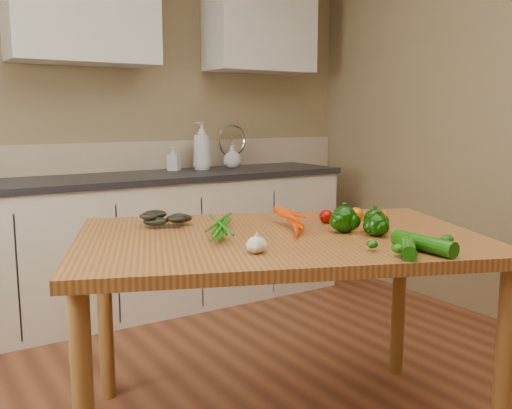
{
  "coord_description": "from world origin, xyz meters",
  "views": [
    {
      "loc": [
        -1.15,
        -1.33,
        1.29
      ],
      "look_at": [
        0.14,
        0.7,
        0.91
      ],
      "focal_mm": 40.0,
      "sensor_mm": 36.0,
      "label": 1
    }
  ],
  "objects": [
    {
      "name": "pepper_b",
      "position": [
        0.44,
        0.29,
        0.87
      ],
      "size": [
        0.09,
        0.09,
        0.09
      ],
      "primitive_type": "sphere",
      "color": "black",
      "rests_on": "table"
    },
    {
      "name": "upper_cabinets",
      "position": [
        0.51,
        2.32,
        1.95
      ],
      "size": [
        2.15,
        0.35,
        0.7
      ],
      "color": "silver",
      "rests_on": "room"
    },
    {
      "name": "room",
      "position": [
        0.0,
        0.17,
        1.25
      ],
      "size": [
        4.04,
        5.04,
        2.64
      ],
      "color": "brown",
      "rests_on": "ground"
    },
    {
      "name": "zucchini_a",
      "position": [
        0.34,
        -0.04,
        0.86
      ],
      "size": [
        0.06,
        0.25,
        0.06
      ],
      "primitive_type": "cylinder",
      "rotation": [
        1.57,
        0.0,
        0.02
      ],
      "color": "#114807",
      "rests_on": "table"
    },
    {
      "name": "tomato_b",
      "position": [
        0.53,
        0.51,
        0.86
      ],
      "size": [
        0.06,
        0.06,
        0.06
      ],
      "primitive_type": "ellipsoid",
      "color": "#CA6005",
      "rests_on": "table"
    },
    {
      "name": "tomato_a",
      "position": [
        0.39,
        0.54,
        0.86
      ],
      "size": [
        0.06,
        0.06,
        0.06
      ],
      "primitive_type": "ellipsoid",
      "color": "#8B0702",
      "rests_on": "table"
    },
    {
      "name": "table",
      "position": [
        0.09,
        0.45,
        0.74
      ],
      "size": [
        1.8,
        1.5,
        0.83
      ],
      "rotation": [
        0.0,
        0.0,
        -0.38
      ],
      "color": "#A4632F",
      "rests_on": "ground"
    },
    {
      "name": "garlic_bulb",
      "position": [
        -0.15,
        0.25,
        0.86
      ],
      "size": [
        0.07,
        0.07,
        0.06
      ],
      "primitive_type": "ellipsoid",
      "color": "silver",
      "rests_on": "table"
    },
    {
      "name": "soap_bottle_b",
      "position": [
        0.49,
        2.33,
        0.98
      ],
      "size": [
        0.11,
        0.11,
        0.17
      ],
      "primitive_type": "imported",
      "rotation": [
        0.0,
        0.0,
        3.92
      ],
      "color": "silver",
      "rests_on": "counter_run"
    },
    {
      "name": "pepper_c",
      "position": [
        0.38,
        0.23,
        0.87
      ],
      "size": [
        0.09,
        0.09,
        0.09
      ],
      "primitive_type": "sphere",
      "color": "black",
      "rests_on": "table"
    },
    {
      "name": "counter_run",
      "position": [
        0.21,
        2.19,
        0.46
      ],
      "size": [
        2.84,
        0.64,
        1.14
      ],
      "color": "beige",
      "rests_on": "ground"
    },
    {
      "name": "tomato_c",
      "position": [
        0.56,
        0.39,
        0.86
      ],
      "size": [
        0.07,
        0.07,
        0.06
      ],
      "primitive_type": "ellipsoid",
      "color": "#CA6005",
      "rests_on": "table"
    },
    {
      "name": "soap_bottle_a",
      "position": [
        0.69,
        2.29,
        1.07
      ],
      "size": [
        0.17,
        0.17,
        0.34
      ],
      "primitive_type": "imported",
      "rotation": [
        0.0,
        0.0,
        5.05
      ],
      "color": "silver",
      "rests_on": "counter_run"
    },
    {
      "name": "leafy_greens",
      "position": [
        -0.21,
        0.85,
        0.88
      ],
      "size": [
        0.22,
        0.2,
        0.11
      ],
      "primitive_type": null,
      "color": "black",
      "rests_on": "table"
    },
    {
      "name": "soap_bottle_c",
      "position": [
        0.94,
        2.29,
        0.98
      ],
      "size": [
        0.18,
        0.18,
        0.17
      ],
      "primitive_type": "imported",
      "rotation": [
        0.0,
        0.0,
        0.64
      ],
      "color": "silver",
      "rests_on": "counter_run"
    },
    {
      "name": "pepper_a",
      "position": [
        0.33,
        0.35,
        0.88
      ],
      "size": [
        0.1,
        0.1,
        0.1
      ],
      "primitive_type": "sphere",
      "color": "black",
      "rests_on": "table"
    },
    {
      "name": "carrot_bunch",
      "position": [
        0.09,
        0.52,
        0.87
      ],
      "size": [
        0.35,
        0.31,
        0.08
      ],
      "primitive_type": null,
      "rotation": [
        0.0,
        0.0,
        -0.38
      ],
      "color": "#E14105",
      "rests_on": "table"
    },
    {
      "name": "zucchini_b",
      "position": [
        0.28,
        -0.03,
        0.85
      ],
      "size": [
        0.2,
        0.2,
        0.05
      ],
      "primitive_type": "cylinder",
      "rotation": [
        1.57,
        0.0,
        -0.78
      ],
      "color": "#114807",
      "rests_on": "table"
    }
  ]
}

